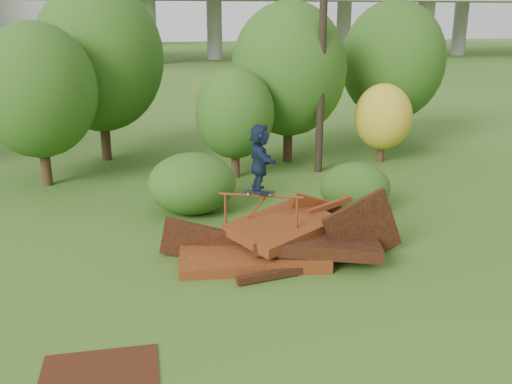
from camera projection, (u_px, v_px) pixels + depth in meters
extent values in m
plane|color=#2D5116|center=(314.00, 287.00, 12.32)|extent=(240.00, 240.00, 0.00)
cube|color=#461A0C|center=(253.00, 252.00, 13.69)|extent=(3.72, 2.58, 0.58)
cube|color=black|center=(316.00, 241.00, 13.67)|extent=(3.36, 2.63, 0.58)
cube|color=#461A0C|center=(282.00, 226.00, 13.90)|extent=(3.01, 2.68, 0.53)
cube|color=black|center=(363.00, 232.00, 13.66)|extent=(2.17, 0.30, 2.11)
cube|color=#461A0C|center=(311.00, 218.00, 14.91)|extent=(1.59, 0.42, 1.51)
cube|color=black|center=(200.00, 243.00, 13.74)|extent=(1.96, 0.73, 1.30)
cube|color=black|center=(278.00, 274.00, 12.66)|extent=(1.95, 0.46, 0.16)
cube|color=#461A0C|center=(330.00, 205.00, 14.60)|extent=(1.32, 0.50, 0.33)
cylinder|color=maroon|center=(226.00, 224.00, 13.80)|extent=(0.06, 0.06, 1.54)
cylinder|color=maroon|center=(296.00, 228.00, 13.54)|extent=(0.06, 0.06, 1.54)
cylinder|color=maroon|center=(261.00, 196.00, 13.44)|extent=(1.89, 0.84, 0.06)
cube|color=black|center=(260.00, 192.00, 13.42)|extent=(0.75, 0.46, 0.02)
cylinder|color=beige|center=(248.00, 194.00, 13.40)|extent=(0.06, 0.05, 0.05)
cylinder|color=beige|center=(249.00, 192.00, 13.55)|extent=(0.06, 0.05, 0.05)
cylinder|color=beige|center=(270.00, 195.00, 13.32)|extent=(0.06, 0.05, 0.05)
cylinder|color=beige|center=(271.00, 193.00, 13.47)|extent=(0.06, 0.05, 0.05)
imported|color=#152238|center=(260.00, 158.00, 13.18)|extent=(0.54, 1.51, 1.61)
cube|color=#3B1A0C|center=(100.00, 373.00, 9.32)|extent=(1.95, 1.43, 0.03)
cylinder|color=black|center=(45.00, 160.00, 19.45)|extent=(0.35, 0.35, 1.79)
ellipsoid|color=#224D14|center=(37.00, 90.00, 18.75)|extent=(3.88, 3.88, 4.47)
cylinder|color=black|center=(105.00, 133.00, 22.85)|extent=(0.39, 0.39, 2.19)
ellipsoid|color=#224D14|center=(99.00, 58.00, 21.97)|extent=(4.96, 4.96, 5.70)
cylinder|color=black|center=(235.00, 160.00, 20.48)|extent=(0.31, 0.31, 1.28)
ellipsoid|color=#224D14|center=(235.00, 113.00, 19.98)|extent=(2.78, 2.78, 3.20)
cylinder|color=black|center=(288.00, 137.00, 22.72)|extent=(0.37, 0.37, 1.95)
ellipsoid|color=#224D14|center=(289.00, 69.00, 21.93)|extent=(4.45, 4.45, 5.12)
cylinder|color=black|center=(381.00, 150.00, 22.70)|extent=(0.28, 0.28, 0.97)
ellipsoid|color=#A58C19|center=(383.00, 117.00, 22.31)|extent=(2.25, 2.25, 2.59)
cylinder|color=black|center=(388.00, 122.00, 25.54)|extent=(0.37, 0.37, 2.04)
ellipsoid|color=#224D14|center=(393.00, 61.00, 24.74)|extent=(4.47, 4.47, 5.14)
ellipsoid|color=#224D14|center=(192.00, 183.00, 16.71)|extent=(2.59, 2.39, 1.79)
ellipsoid|color=#224D14|center=(355.00, 188.00, 16.83)|extent=(2.09, 1.92, 1.48)
cylinder|color=black|center=(323.00, 16.00, 19.75)|extent=(0.28, 0.28, 11.14)
cylinder|color=gray|center=(147.00, 30.00, 66.84)|extent=(2.20, 2.20, 8.00)
cylinder|color=gray|center=(294.00, 29.00, 70.86)|extent=(2.20, 2.20, 8.00)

